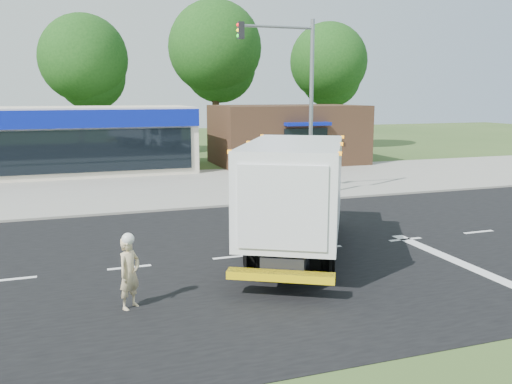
# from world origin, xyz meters

# --- Properties ---
(ground) EXTENTS (120.00, 120.00, 0.00)m
(ground) POSITION_xyz_m (0.00, 0.00, 0.00)
(ground) COLOR #385123
(ground) RESTS_ON ground
(road_asphalt) EXTENTS (60.00, 14.00, 0.02)m
(road_asphalt) POSITION_xyz_m (0.00, 0.00, 0.00)
(road_asphalt) COLOR black
(road_asphalt) RESTS_ON ground
(sidewalk) EXTENTS (60.00, 2.40, 0.12)m
(sidewalk) POSITION_xyz_m (0.00, 8.20, 0.06)
(sidewalk) COLOR gray
(sidewalk) RESTS_ON ground
(parking_apron) EXTENTS (60.00, 9.00, 0.02)m
(parking_apron) POSITION_xyz_m (0.00, 14.00, 0.01)
(parking_apron) COLOR gray
(parking_apron) RESTS_ON ground
(lane_markings) EXTENTS (55.20, 7.00, 0.01)m
(lane_markings) POSITION_xyz_m (1.35, -1.35, 0.02)
(lane_markings) COLOR silver
(lane_markings) RESTS_ON road_asphalt
(ems_box_truck) EXTENTS (5.89, 8.04, 3.48)m
(ems_box_truck) POSITION_xyz_m (-1.10, -0.31, 2.01)
(ems_box_truck) COLOR black
(ems_box_truck) RESTS_ON ground
(emergency_worker) EXTENTS (0.71, 0.69, 1.76)m
(emergency_worker) POSITION_xyz_m (-6.28, -2.93, 0.87)
(emergency_worker) COLOR #CCB488
(emergency_worker) RESTS_ON ground
(retail_strip_mall) EXTENTS (18.00, 6.20, 4.00)m
(retail_strip_mall) POSITION_xyz_m (-9.00, 19.93, 2.01)
(retail_strip_mall) COLOR beige
(retail_strip_mall) RESTS_ON ground
(brown_storefront) EXTENTS (10.00, 6.70, 4.00)m
(brown_storefront) POSITION_xyz_m (7.00, 19.98, 2.00)
(brown_storefront) COLOR #382316
(brown_storefront) RESTS_ON ground
(traffic_signal_pole) EXTENTS (3.51, 0.25, 8.00)m
(traffic_signal_pole) POSITION_xyz_m (2.35, 7.60, 4.92)
(traffic_signal_pole) COLOR gray
(traffic_signal_pole) RESTS_ON ground
(background_trees) EXTENTS (36.77, 7.39, 12.10)m
(background_trees) POSITION_xyz_m (-0.85, 28.16, 7.38)
(background_trees) COLOR #332114
(background_trees) RESTS_ON ground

